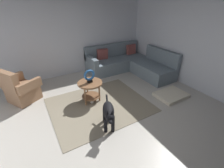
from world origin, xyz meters
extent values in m
cube|color=#B7B2A8|center=(0.00, 0.00, -0.05)|extent=(6.00, 6.00, 0.10)
cube|color=silver|center=(0.00, 2.94, 1.35)|extent=(6.00, 0.12, 2.70)
cube|color=silver|center=(2.94, 0.00, 1.35)|extent=(0.12, 6.00, 2.70)
cube|color=gray|center=(0.15, 0.70, 0.01)|extent=(2.30, 1.90, 0.01)
cube|color=slate|center=(1.73, 2.41, 0.21)|extent=(2.20, 0.85, 0.42)
cube|color=slate|center=(1.73, 2.76, 0.65)|extent=(2.20, 0.14, 0.46)
cube|color=slate|center=(2.41, 1.28, 0.21)|extent=(0.85, 1.40, 0.42)
cube|color=slate|center=(2.76, 1.28, 0.65)|extent=(0.14, 1.40, 0.46)
cube|color=slate|center=(0.71, 2.41, 0.53)|extent=(0.16, 0.85, 0.22)
cube|color=#994C47|center=(2.48, 2.61, 0.59)|extent=(0.39, 0.19, 0.39)
cube|color=#994C47|center=(1.23, 2.61, 0.59)|extent=(0.39, 0.17, 0.39)
cube|color=#936B4C|center=(-1.41, 1.87, 0.20)|extent=(0.82, 0.82, 0.40)
cube|color=#936B4C|center=(-1.62, 1.74, 0.64)|extent=(0.43, 0.59, 0.48)
cube|color=#936B4C|center=(-1.59, 2.17, 0.51)|extent=(0.56, 0.40, 0.22)
cube|color=#936B4C|center=(-1.22, 1.57, 0.51)|extent=(0.56, 0.40, 0.22)
cylinder|color=brown|center=(0.04, 0.96, 0.52)|extent=(0.60, 0.60, 0.04)
cylinder|color=brown|center=(0.04, 0.96, 0.15)|extent=(0.45, 0.45, 0.02)
cylinder|color=brown|center=(0.04, 1.18, 0.25)|extent=(0.04, 0.04, 0.50)
cylinder|color=brown|center=(-0.14, 0.85, 0.25)|extent=(0.04, 0.04, 0.50)
cylinder|color=brown|center=(0.23, 0.85, 0.25)|extent=(0.04, 0.04, 0.50)
cube|color=black|center=(0.04, 0.96, 0.57)|extent=(0.12, 0.08, 0.05)
torus|color=#265999|center=(0.04, 0.96, 0.73)|extent=(0.28, 0.06, 0.28)
cube|color=beige|center=(1.98, 0.08, 0.04)|extent=(0.80, 0.60, 0.09)
cylinder|color=black|center=(-0.01, -0.23, 0.16)|extent=(0.07, 0.07, 0.32)
cylinder|color=black|center=(-0.14, -0.17, 0.16)|extent=(0.07, 0.07, 0.32)
cylinder|color=black|center=(0.11, 0.06, 0.16)|extent=(0.07, 0.07, 0.32)
cylinder|color=black|center=(-0.01, 0.12, 0.16)|extent=(0.07, 0.07, 0.32)
ellipsoid|color=black|center=(-0.01, -0.05, 0.40)|extent=(0.41, 0.56, 0.24)
sphere|color=black|center=(-0.13, -0.33, 0.48)|extent=(0.17, 0.17, 0.17)
ellipsoid|color=black|center=(-0.16, -0.40, 0.46)|extent=(0.11, 0.14, 0.07)
cone|color=black|center=(-0.09, -0.34, 0.59)|extent=(0.06, 0.06, 0.07)
cone|color=black|center=(-0.17, -0.30, 0.59)|extent=(0.06, 0.06, 0.07)
cylinder|color=black|center=(0.11, 0.23, 0.44)|extent=(0.11, 0.20, 0.16)
sphere|color=silver|center=(0.02, 0.85, 0.05)|extent=(0.09, 0.09, 0.09)
camera|label=1|loc=(-1.17, -2.18, 2.28)|focal=25.05mm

